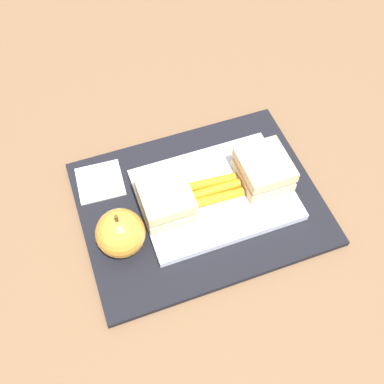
{
  "coord_description": "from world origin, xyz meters",
  "views": [
    {
      "loc": [
        0.14,
        0.35,
        0.6
      ],
      "look_at": [
        0.01,
        0.0,
        0.04
      ],
      "focal_mm": 42.86,
      "sensor_mm": 36.0,
      "label": 1
    }
  ],
  "objects_px": {
    "sandwich_half_right": "(166,199)",
    "paper_napkin": "(100,182)",
    "sandwich_half_left": "(264,170)",
    "apple": "(120,233)",
    "food_tray": "(215,194)",
    "carrot_sticks_bundle": "(216,190)"
  },
  "relations": [
    {
      "from": "food_tray",
      "to": "apple",
      "type": "height_order",
      "value": "apple"
    },
    {
      "from": "food_tray",
      "to": "sandwich_half_left",
      "type": "xyz_separation_m",
      "value": [
        -0.08,
        0.0,
        0.03
      ]
    },
    {
      "from": "apple",
      "to": "paper_napkin",
      "type": "xyz_separation_m",
      "value": [
        0.01,
        -0.12,
        -0.03
      ]
    },
    {
      "from": "sandwich_half_left",
      "to": "carrot_sticks_bundle",
      "type": "xyz_separation_m",
      "value": [
        0.08,
        0.0,
        -0.01
      ]
    },
    {
      "from": "apple",
      "to": "sandwich_half_right",
      "type": "bearing_deg",
      "value": -157.0
    },
    {
      "from": "food_tray",
      "to": "sandwich_half_right",
      "type": "distance_m",
      "value": 0.08
    },
    {
      "from": "sandwich_half_left",
      "to": "sandwich_half_right",
      "type": "xyz_separation_m",
      "value": [
        0.16,
        0.0,
        0.0
      ]
    },
    {
      "from": "carrot_sticks_bundle",
      "to": "paper_napkin",
      "type": "xyz_separation_m",
      "value": [
        0.16,
        -0.09,
        -0.02
      ]
    },
    {
      "from": "sandwich_half_left",
      "to": "carrot_sticks_bundle",
      "type": "distance_m",
      "value": 0.08
    },
    {
      "from": "carrot_sticks_bundle",
      "to": "apple",
      "type": "xyz_separation_m",
      "value": [
        0.16,
        0.03,
        0.02
      ]
    },
    {
      "from": "food_tray",
      "to": "sandwich_half_left",
      "type": "height_order",
      "value": "sandwich_half_left"
    },
    {
      "from": "carrot_sticks_bundle",
      "to": "paper_napkin",
      "type": "relative_size",
      "value": 1.1
    },
    {
      "from": "paper_napkin",
      "to": "apple",
      "type": "bearing_deg",
      "value": 92.85
    },
    {
      "from": "sandwich_half_right",
      "to": "paper_napkin",
      "type": "bearing_deg",
      "value": -46.47
    },
    {
      "from": "food_tray",
      "to": "sandwich_half_right",
      "type": "height_order",
      "value": "sandwich_half_right"
    },
    {
      "from": "sandwich_half_left",
      "to": "apple",
      "type": "xyz_separation_m",
      "value": [
        0.23,
        0.03,
        0.0
      ]
    },
    {
      "from": "carrot_sticks_bundle",
      "to": "food_tray",
      "type": "bearing_deg",
      "value": -15.62
    },
    {
      "from": "sandwich_half_left",
      "to": "paper_napkin",
      "type": "xyz_separation_m",
      "value": [
        0.24,
        -0.09,
        -0.03
      ]
    },
    {
      "from": "sandwich_half_left",
      "to": "paper_napkin",
      "type": "distance_m",
      "value": 0.26
    },
    {
      "from": "sandwich_half_right",
      "to": "paper_napkin",
      "type": "height_order",
      "value": "sandwich_half_right"
    },
    {
      "from": "sandwich_half_right",
      "to": "carrot_sticks_bundle",
      "type": "height_order",
      "value": "sandwich_half_right"
    },
    {
      "from": "food_tray",
      "to": "carrot_sticks_bundle",
      "type": "xyz_separation_m",
      "value": [
        -0.0,
        0.0,
        0.01
      ]
    }
  ]
}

